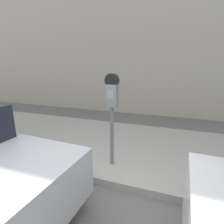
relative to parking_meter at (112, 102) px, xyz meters
The scene contains 3 objects.
sidewalk 1.51m from the parking_meter, 95.16° to the left, with size 24.00×2.80×0.12m.
building_facade 4.61m from the parking_meter, 91.14° to the left, with size 24.00×0.30×6.57m.
parking_meter is the anchor object (origin of this frame).
Camera 1 is at (1.02, -1.38, 1.83)m, focal length 28.00 mm.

